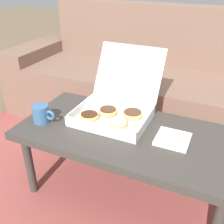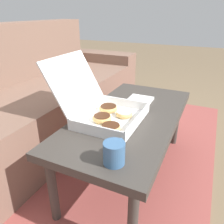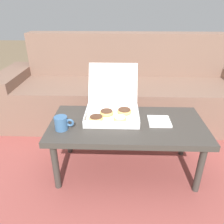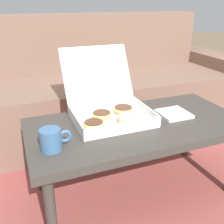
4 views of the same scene
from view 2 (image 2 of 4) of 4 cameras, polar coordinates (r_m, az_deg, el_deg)
The scene contains 7 objects.
ground_plane at distance 1.50m, azimuth 1.73°, elevation -14.85°, with size 12.00×12.00×0.00m, color #756047.
area_rug at distance 1.61m, azimuth -8.29°, elevation -11.68°, with size 2.67×1.75×0.01m, color #994742.
couch at distance 1.76m, azimuth -22.26°, elevation 0.98°, with size 2.55×0.77×0.88m.
coffee_table at distance 1.27m, azimuth 4.65°, elevation -2.50°, with size 1.07×0.52×0.42m.
pastry_box at distance 1.18m, azimuth -2.45°, elevation 0.92°, with size 0.38×0.46×0.33m.
coffee_mug at distance 0.85m, azimuth 0.65°, elevation -10.55°, with size 0.13×0.09×0.09m.
napkin_stack at distance 1.45m, azimuth 7.30°, elevation 3.14°, with size 0.15×0.15×0.02m.
Camera 2 is at (-1.06, -0.45, 0.96)m, focal length 35.00 mm.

